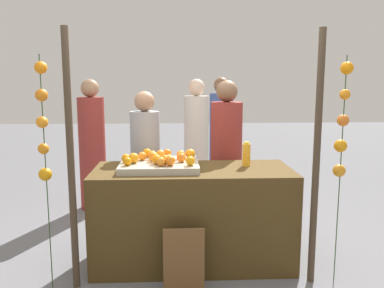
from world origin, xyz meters
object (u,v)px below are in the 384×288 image
juice_bottle (246,155)px  vendor_left (146,170)px  vendor_right (226,165)px  orange_1 (170,161)px  orange_0 (152,155)px  stall_counter (193,216)px  chalkboard_sign (184,260)px

juice_bottle → vendor_left: bearing=149.1°
vendor_left → vendor_right: (0.85, -0.02, 0.05)m
orange_1 → vendor_right: 1.00m
orange_1 → juice_bottle: juice_bottle is taller
orange_0 → vendor_right: 0.92m
orange_0 → juice_bottle: juice_bottle is taller
stall_counter → chalkboard_sign: stall_counter is taller
chalkboard_sign → vendor_right: bearing=67.6°
juice_bottle → vendor_right: size_ratio=0.14×
chalkboard_sign → vendor_left: vendor_left is taller
vendor_left → orange_1: bearing=-71.7°
chalkboard_sign → stall_counter: bearing=79.6°
orange_1 → vendor_left: bearing=108.3°
vendor_left → orange_0: bearing=-79.0°
orange_0 → juice_bottle: 0.87m
stall_counter → orange_0: (-0.37, 0.15, 0.54)m
juice_bottle → vendor_left: 1.15m
stall_counter → juice_bottle: juice_bottle is taller
orange_1 → vendor_right: (0.58, 0.79, -0.21)m
stall_counter → orange_1: (-0.20, -0.14, 0.54)m
orange_0 → vendor_right: (0.75, 0.50, -0.20)m
stall_counter → juice_bottle: bearing=10.4°
orange_1 → vendor_left: size_ratio=0.06×
orange_0 → vendor_right: size_ratio=0.05×
juice_bottle → orange_0: bearing=176.0°
chalkboard_sign → orange_1: bearing=105.3°
orange_0 → vendor_left: size_ratio=0.05×
chalkboard_sign → vendor_left: 1.33m
orange_0 → chalkboard_sign: bearing=-68.1°
orange_0 → orange_1: 0.34m
orange_0 → stall_counter: bearing=-22.4°
stall_counter → orange_0: size_ratio=22.06×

